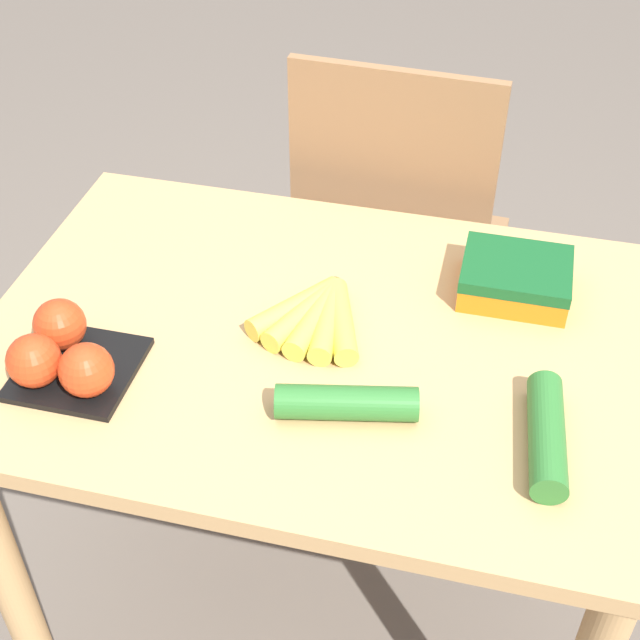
# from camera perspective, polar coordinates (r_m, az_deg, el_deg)

# --- Properties ---
(ground_plane) EXTENTS (12.00, 12.00, 0.00)m
(ground_plane) POSITION_cam_1_polar(r_m,az_deg,el_deg) (1.93, -0.00, -18.29)
(ground_plane) COLOR #665B51
(dining_table) EXTENTS (1.01, 0.70, 0.77)m
(dining_table) POSITION_cam_1_polar(r_m,az_deg,el_deg) (1.43, -0.00, -5.26)
(dining_table) COLOR tan
(dining_table) RESTS_ON ground_plane
(chair) EXTENTS (0.44, 0.42, 0.99)m
(chair) POSITION_cam_1_polar(r_m,az_deg,el_deg) (1.92, 4.94, 4.06)
(chair) COLOR #8E6642
(chair) RESTS_ON ground_plane
(banana_bunch) EXTENTS (0.18, 0.18, 0.04)m
(banana_bunch) POSITION_cam_1_polar(r_m,az_deg,el_deg) (1.34, -0.19, 0.29)
(banana_bunch) COLOR brown
(banana_bunch) RESTS_ON dining_table
(tomato_pack) EXTENTS (0.17, 0.17, 0.09)m
(tomato_pack) POSITION_cam_1_polar(r_m,az_deg,el_deg) (1.29, -16.12, -2.13)
(tomato_pack) COLOR black
(tomato_pack) RESTS_ON dining_table
(carrot_bag) EXTENTS (0.17, 0.14, 0.06)m
(carrot_bag) POSITION_cam_1_polar(r_m,az_deg,el_deg) (1.42, 12.42, 2.78)
(carrot_bag) COLOR orange
(carrot_bag) RESTS_ON dining_table
(cucumber_near) EXTENTS (0.20, 0.09, 0.05)m
(cucumber_near) POSITION_cam_1_polar(r_m,az_deg,el_deg) (1.20, 1.71, -5.32)
(cucumber_near) COLOR #2D702D
(cucumber_near) RESTS_ON dining_table
(cucumber_far) EXTENTS (0.06, 0.19, 0.05)m
(cucumber_far) POSITION_cam_1_polar(r_m,az_deg,el_deg) (1.19, 14.31, -7.12)
(cucumber_far) COLOR #2D702D
(cucumber_far) RESTS_ON dining_table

